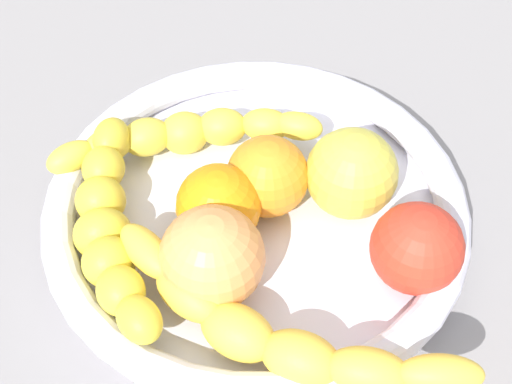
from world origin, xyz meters
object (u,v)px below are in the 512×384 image
at_px(banana_draped_right, 110,228).
at_px(tomato_red, 417,248).
at_px(orange_mid_left, 218,206).
at_px(banana_arching_top, 275,333).
at_px(apple_yellow, 352,173).
at_px(banana_draped_left, 185,134).
at_px(peach_blush, 212,257).
at_px(orange_front, 268,176).
at_px(fruit_bowl, 256,214).

distance_m(banana_draped_right, tomato_red, 0.22).
height_order(orange_mid_left, tomato_red, tomato_red).
xyz_separation_m(banana_arching_top, tomato_red, (0.07, -0.09, 0.01)).
bearing_deg(apple_yellow, banana_draped_left, 73.93).
xyz_separation_m(banana_draped_right, orange_mid_left, (0.03, -0.08, 0.00)).
relative_size(tomato_red, peach_blush, 0.90).
bearing_deg(banana_draped_left, peach_blush, -162.00).
distance_m(orange_front, peach_blush, 0.09).
distance_m(fruit_bowl, banana_draped_right, 0.11).
xyz_separation_m(banana_draped_right, banana_arching_top, (-0.07, -0.13, 0.00)).
bearing_deg(orange_mid_left, peach_blush, -176.88).
xyz_separation_m(banana_draped_right, tomato_red, (0.00, -0.22, 0.01)).
relative_size(orange_mid_left, tomato_red, 0.96).
xyz_separation_m(banana_arching_top, orange_front, (0.13, 0.02, 0.00)).
bearing_deg(apple_yellow, tomato_red, -143.22).
relative_size(fruit_bowl, orange_mid_left, 5.15).
xyz_separation_m(tomato_red, peach_blush, (-0.03, 0.14, 0.00)).
bearing_deg(orange_front, tomato_red, -117.02).
height_order(banana_draped_left, peach_blush, peach_blush).
bearing_deg(orange_mid_left, banana_arching_top, -152.51).
bearing_deg(peach_blush, fruit_bowl, -19.11).
distance_m(orange_mid_left, peach_blush, 0.05).
bearing_deg(orange_front, fruit_bowl, 153.22).
distance_m(fruit_bowl, tomato_red, 0.13).
height_order(fruit_bowl, banana_arching_top, banana_arching_top).
bearing_deg(orange_front, apple_yellow, -84.05).
xyz_separation_m(banana_draped_left, peach_blush, (-0.13, -0.04, 0.01)).
distance_m(banana_draped_left, banana_arching_top, 0.20).
distance_m(banana_draped_left, banana_draped_right, 0.11).
distance_m(banana_arching_top, tomato_red, 0.12).
distance_m(fruit_bowl, banana_arching_top, 0.12).
height_order(banana_draped_left, orange_mid_left, orange_mid_left).
xyz_separation_m(orange_front, apple_yellow, (0.01, -0.06, 0.00)).
distance_m(banana_draped_right, orange_front, 0.13).
bearing_deg(banana_draped_right, orange_front, -62.46).
height_order(banana_draped_left, banana_arching_top, banana_arching_top).
distance_m(banana_draped_right, apple_yellow, 0.19).
distance_m(orange_front, apple_yellow, 0.06).
xyz_separation_m(banana_arching_top, orange_mid_left, (0.10, 0.05, 0.00)).
relative_size(fruit_bowl, tomato_red, 4.93).
relative_size(banana_draped_right, orange_mid_left, 3.15).
xyz_separation_m(banana_draped_right, peach_blush, (-0.02, -0.08, 0.01)).
relative_size(banana_draped_right, tomato_red, 3.02).
relative_size(fruit_bowl, banana_arching_top, 1.29).
bearing_deg(tomato_red, peach_blush, 100.18).
height_order(tomato_red, peach_blush, peach_blush).
relative_size(tomato_red, apple_yellow, 0.94).
xyz_separation_m(orange_front, orange_mid_left, (-0.03, 0.03, -0.00)).
relative_size(banana_draped_left, orange_front, 3.45).
xyz_separation_m(orange_front, peach_blush, (-0.08, 0.03, 0.01)).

